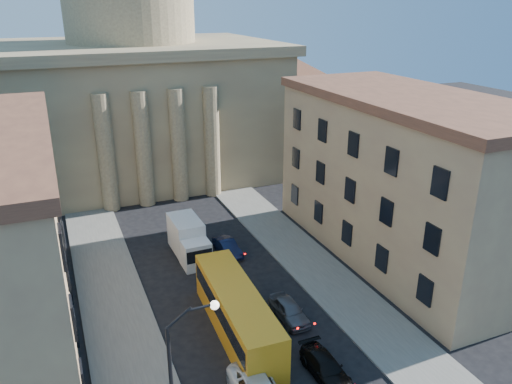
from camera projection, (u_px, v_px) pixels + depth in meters
sidewalk_left at (125, 345)px, 33.84m from camera, size 5.00×60.00×0.15m
sidewalk_right at (341, 292)px, 40.00m from camera, size 5.00×60.00×0.15m
church at (136, 83)px, 64.90m from camera, size 68.02×28.76×36.60m
building_right at (404, 177)px, 43.88m from camera, size 11.60×26.60×14.70m
street_lamp at (182, 372)px, 23.92m from camera, size 2.62×0.44×8.83m
car_right_mid at (326, 367)px, 30.96m from camera, size 1.85×4.53×1.31m
car_right_far at (289, 310)px, 36.56m from camera, size 1.79×4.29×1.45m
car_right_distant at (227, 247)px, 45.95m from camera, size 1.79×4.26×1.37m
city_bus at (237, 311)px, 34.57m from camera, size 3.27×12.21×3.41m
box_truck at (189, 240)px, 45.20m from camera, size 2.55×6.23×3.40m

